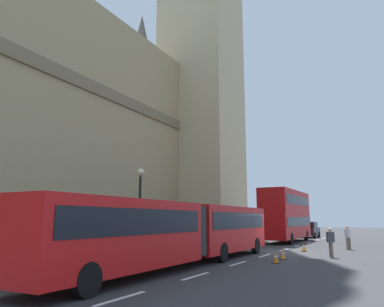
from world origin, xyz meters
The scene contains 11 objects.
ground_plane centered at (0.00, 0.00, 0.00)m, with size 160.00×160.00×0.00m, color #333335.
lane_centre_marking centered at (2.13, 0.00, 0.00)m, with size 39.00×0.16×0.01m.
articulated_bus centered at (-9.23, 1.99, 1.75)m, with size 18.51×2.54×2.90m.
double_decker_bus centered at (11.64, 2.00, 2.71)m, with size 10.93×2.54×4.90m.
sedan_lead centered at (21.56, 1.69, 0.91)m, with size 4.40×1.86×1.85m.
traffic_cone_west centered at (-6.05, -1.64, 0.28)m, with size 0.36×0.36×0.58m.
traffic_cone_middle centered at (-4.14, -1.51, 0.28)m, with size 0.36×0.36×0.58m.
traffic_cone_east centered at (1.49, -1.56, 0.28)m, with size 0.36×0.36×0.58m.
street_lamp centered at (-6.47, 6.50, 3.06)m, with size 0.44×0.44×5.27m.
pedestrian_near_cones centered at (-1.79, -3.74, 0.91)m, with size 0.41×0.47×1.69m.
pedestrian_by_kerb centered at (4.63, -4.11, 0.91)m, with size 0.46×0.45×1.69m.
Camera 1 is at (-24.93, -6.81, 2.20)m, focal length 34.40 mm.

